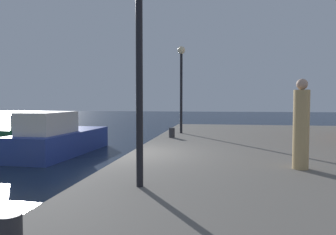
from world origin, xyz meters
The scene contains 8 objects.
ground_plane centered at (0.00, 0.00, 0.00)m, with size 120.00×120.00×0.00m, color #162338.
motorboat_blue centered at (-4.21, 3.72, 0.69)m, with size 2.21×5.61×1.85m.
motorboat_green centered at (-8.37, 8.25, 0.55)m, with size 2.28×4.65×1.48m.
lamp_post_mid_promenade centered at (1.19, -3.43, 3.96)m, with size 0.36×0.36×4.67m.
lamp_post_far_end centered at (0.84, 5.71, 3.57)m, with size 0.36×0.36×4.01m.
bollard_north centered at (0.55, -5.99, 1.00)m, with size 0.24×0.24×0.40m, color #2D2D33.
bollard_south centered at (0.67, 3.88, 1.00)m, with size 0.24×0.24×0.40m, color #2D2D33.
person_near_carousel centered at (4.32, -1.49, 1.73)m, with size 0.34×0.34×1.98m.
Camera 1 is at (2.53, -8.66, 2.29)m, focal length 33.33 mm.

